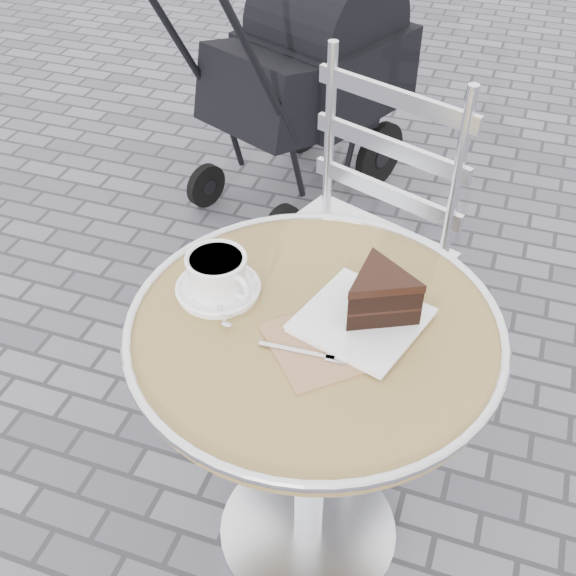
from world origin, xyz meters
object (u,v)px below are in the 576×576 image
(cafe_table, at_px, (313,384))
(cappuccino_set, at_px, (218,277))
(bistro_chair, at_px, (367,214))
(cake_plate_set, at_px, (375,301))
(baby_stroller, at_px, (306,85))

(cafe_table, bearing_deg, cappuccino_set, 172.32)
(cappuccino_set, xyz_separation_m, bistro_chair, (0.17, 0.53, -0.16))
(cafe_table, xyz_separation_m, cappuccino_set, (-0.21, 0.03, 0.20))
(bistro_chair, bearing_deg, cafe_table, -66.54)
(cake_plate_set, relative_size, bistro_chair, 0.34)
(cafe_table, height_order, cake_plate_set, cake_plate_set)
(cappuccino_set, distance_m, bistro_chair, 0.58)
(cake_plate_set, bearing_deg, cappuccino_set, -160.20)
(cappuccino_set, distance_m, cake_plate_set, 0.31)
(cappuccino_set, height_order, baby_stroller, baby_stroller)
(bistro_chair, xyz_separation_m, baby_stroller, (-0.48, 0.96, -0.15))
(cappuccino_set, bearing_deg, cake_plate_set, 26.66)
(cappuccino_set, distance_m, baby_stroller, 1.55)
(cafe_table, bearing_deg, baby_stroller, 108.70)
(cafe_table, bearing_deg, cake_plate_set, 24.46)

